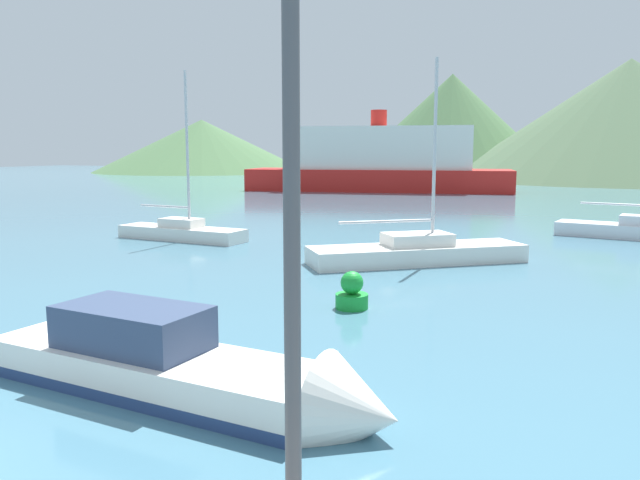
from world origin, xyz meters
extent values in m
cylinder|color=#4C4C51|center=(6.43, -0.02, 3.20)|extent=(0.12, 0.12, 5.37)
cube|color=white|center=(1.71, 4.33, 0.33)|extent=(6.48, 2.17, 0.66)
cube|color=navy|center=(1.71, 4.33, 0.10)|extent=(6.52, 2.18, 0.20)
cone|color=white|center=(5.47, 4.08, 0.33)|extent=(1.26, 1.73, 1.65)
cube|color=#334260|center=(1.23, 4.36, 1.02)|extent=(2.65, 1.56, 0.73)
cube|color=white|center=(-8.58, 19.21, 0.28)|extent=(6.27, 1.86, 0.57)
cube|color=white|center=(-8.58, 19.21, 0.77)|extent=(1.91, 1.16, 0.40)
cylinder|color=#BCBCC1|center=(-8.12, 19.18, 3.99)|extent=(0.12, 0.12, 6.85)
cylinder|color=#BCBCC1|center=(-9.51, 19.26, 1.47)|extent=(2.79, 0.25, 0.10)
cylinder|color=#BCBCC1|center=(9.57, 27.87, 1.53)|extent=(3.49, 0.68, 0.10)
cube|color=white|center=(2.67, 17.75, 0.32)|extent=(7.34, 6.43, 0.63)
cube|color=white|center=(2.67, 17.75, 0.85)|extent=(2.70, 2.55, 0.44)
cylinder|color=#BCBCC1|center=(3.13, 18.11, 3.91)|extent=(0.12, 0.12, 6.56)
cylinder|color=#BCBCC1|center=(1.75, 17.01, 1.53)|extent=(2.81, 2.27, 0.10)
cube|color=red|center=(-11.19, 55.12, 1.06)|extent=(26.37, 11.43, 2.13)
cube|color=silver|center=(-11.19, 55.12, 4.19)|extent=(18.65, 8.93, 4.13)
cylinder|color=red|center=(-11.19, 55.12, 7.06)|extent=(1.58, 1.58, 1.60)
cylinder|color=green|center=(2.83, 10.74, 0.19)|extent=(0.84, 0.84, 0.38)
sphere|color=green|center=(2.83, 10.74, 0.67)|extent=(0.59, 0.59, 0.59)
cone|color=#476B42|center=(-58.56, 94.54, 4.77)|extent=(39.57, 39.57, 9.53)
cone|color=#476B42|center=(-12.97, 97.44, 7.98)|extent=(34.38, 34.38, 15.96)
cone|color=#4C6647|center=(12.15, 92.10, 8.11)|extent=(48.29, 48.29, 16.22)
camera|label=1|loc=(8.29, -3.81, 4.02)|focal=35.00mm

